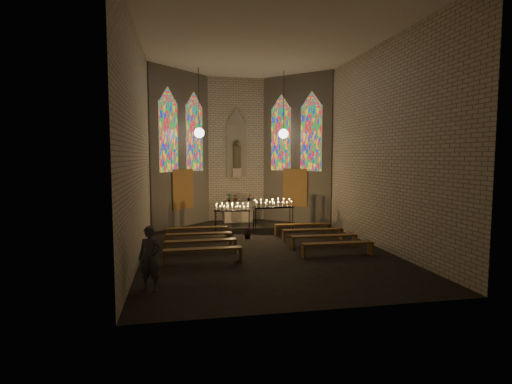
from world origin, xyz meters
The scene contains 18 objects.
floor centered at (0.00, 0.00, 0.00)m, with size 12.00×12.00×0.00m, color black.
room centered at (0.00, 3.37, 3.72)m, with size 8.22×12.43×7.00m.
altar centered at (0.00, 5.45, 0.50)m, with size 1.40×0.60×1.00m, color #B8AB96.
flower_vase_left centered at (-0.45, 5.37, 1.19)m, with size 0.20×0.14×0.38m, color #4C723F.
flower_vase_center centered at (-0.10, 5.47, 1.20)m, with size 0.37×0.32×0.41m, color #4C723F.
flower_vase_right centered at (0.55, 5.46, 1.18)m, with size 0.20×0.16×0.36m, color #4C723F.
aisle_flower_pot centered at (-0.23, 1.43, 0.21)m, with size 0.24×0.24×0.43m, color #4C723F.
votive_stand_left centered at (-0.59, 3.09, 0.96)m, with size 1.57×0.69×1.12m.
votive_stand_right centered at (1.12, 2.78, 1.11)m, with size 1.80×0.60×1.30m.
pew_left_0 centered at (-2.13, 1.77, 0.36)m, with size 2.33×0.35×0.45m.
pew_right_0 centered at (2.13, 1.77, 0.36)m, with size 2.33×0.35×0.45m.
pew_left_1 centered at (-2.13, 0.57, 0.36)m, with size 2.33×0.35×0.45m.
pew_right_1 centered at (2.13, 0.57, 0.36)m, with size 2.33×0.35×0.45m.
pew_left_2 centered at (-2.13, -0.63, 0.36)m, with size 2.33×0.35×0.45m.
pew_right_2 centered at (2.13, -0.63, 0.36)m, with size 2.33×0.35×0.45m.
pew_left_3 centered at (-2.13, -1.83, 0.36)m, with size 2.33×0.35×0.45m.
pew_right_3 centered at (2.13, -1.83, 0.36)m, with size 2.33×0.35×0.45m.
visitor centered at (-3.50, -4.06, 0.77)m, with size 0.56×0.37×1.54m, color #474850.
Camera 1 is at (-2.79, -13.60, 3.17)m, focal length 28.00 mm.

